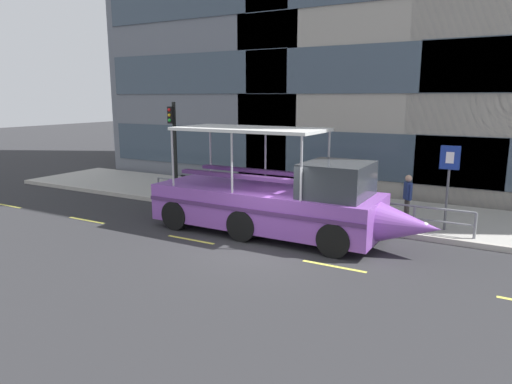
% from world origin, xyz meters
% --- Properties ---
extents(ground_plane, '(120.00, 120.00, 0.00)m').
position_xyz_m(ground_plane, '(0.00, 0.00, 0.00)').
color(ground_plane, '#2B2B2D').
extents(sidewalk, '(32.00, 4.80, 0.18)m').
position_xyz_m(sidewalk, '(0.00, 5.60, 0.09)').
color(sidewalk, '#A8A59E').
rests_on(sidewalk, ground_plane).
extents(curb_edge, '(32.00, 0.18, 0.18)m').
position_xyz_m(curb_edge, '(0.00, 3.11, 0.09)').
color(curb_edge, '#B2ADA3').
rests_on(curb_edge, ground_plane).
extents(lane_centreline, '(25.80, 0.12, 0.01)m').
position_xyz_m(lane_centreline, '(-0.00, -0.49, 0.00)').
color(lane_centreline, '#DBD64C').
rests_on(lane_centreline, ground_plane).
extents(curb_guardrail, '(12.75, 0.09, 0.85)m').
position_xyz_m(curb_guardrail, '(-0.82, 3.45, 0.75)').
color(curb_guardrail, gray).
rests_on(curb_guardrail, sidewalk).
extents(traffic_light_pole, '(0.24, 0.46, 4.08)m').
position_xyz_m(traffic_light_pole, '(-6.68, 4.03, 2.65)').
color(traffic_light_pole, black).
rests_on(traffic_light_pole, sidewalk).
extents(parking_sign, '(0.60, 0.12, 2.78)m').
position_xyz_m(parking_sign, '(4.57, 3.98, 2.06)').
color(parking_sign, '#4C4F54').
rests_on(parking_sign, sidewalk).
extents(leaned_bicycle, '(1.74, 0.46, 0.96)m').
position_xyz_m(leaned_bicycle, '(-5.90, 3.89, 0.56)').
color(leaned_bicycle, black).
rests_on(leaned_bicycle, sidewalk).
extents(duck_tour_boat, '(9.50, 2.59, 3.49)m').
position_xyz_m(duck_tour_boat, '(-0.18, 1.36, 1.11)').
color(duck_tour_boat, purple).
rests_on(duck_tour_boat, ground_plane).
extents(pedestrian_near_bow, '(0.33, 0.41, 1.68)m').
position_xyz_m(pedestrian_near_bow, '(3.28, 4.30, 1.20)').
color(pedestrian_near_bow, '#47423D').
rests_on(pedestrian_near_bow, sidewalk).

